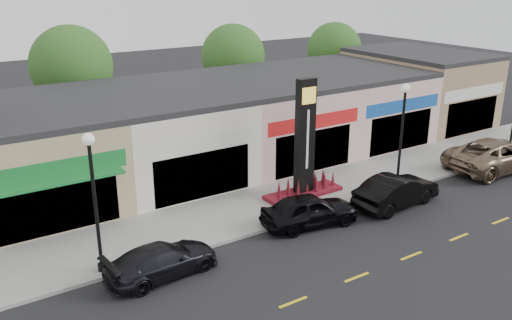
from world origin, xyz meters
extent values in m
plane|color=black|center=(0.00, 0.00, 0.00)|extent=(120.00, 120.00, 0.00)
cube|color=gray|center=(0.00, 4.35, 0.07)|extent=(52.00, 4.30, 0.15)
cube|color=gray|center=(0.00, 2.10, 0.07)|extent=(52.00, 0.20, 0.15)
cube|color=tan|center=(-8.50, 11.50, 2.25)|extent=(7.00, 10.00, 4.50)
cube|color=#262628|center=(-8.50, 11.50, 4.65)|extent=(7.00, 10.00, 0.30)
cube|color=black|center=(-8.50, 6.55, 1.40)|extent=(5.25, 0.10, 2.40)
cube|color=#1A7832|center=(-8.50, 6.55, 3.10)|extent=(6.30, 0.12, 0.80)
cube|color=#1A7832|center=(-8.50, 6.10, 2.70)|extent=(5.60, 0.90, 0.12)
cube|color=beige|center=(-1.50, 11.50, 2.25)|extent=(7.00, 10.00, 4.50)
cube|color=#262628|center=(-1.50, 11.50, 4.65)|extent=(7.00, 10.00, 0.30)
cube|color=black|center=(-1.50, 6.55, 1.40)|extent=(5.25, 0.10, 2.40)
cube|color=silver|center=(-1.50, 6.55, 3.10)|extent=(6.30, 0.12, 0.80)
cube|color=beige|center=(5.50, 11.50, 2.25)|extent=(7.00, 10.00, 4.50)
cube|color=#262628|center=(5.50, 11.50, 4.65)|extent=(7.00, 10.00, 0.30)
cube|color=black|center=(5.50, 6.55, 1.40)|extent=(5.25, 0.10, 2.40)
cube|color=red|center=(5.50, 6.55, 3.10)|extent=(6.30, 0.12, 0.80)
cube|color=beige|center=(12.50, 11.50, 2.25)|extent=(7.00, 10.00, 4.50)
cube|color=#262628|center=(12.50, 11.50, 4.65)|extent=(7.00, 10.00, 0.30)
cube|color=black|center=(12.50, 6.55, 1.40)|extent=(5.25, 0.10, 2.40)
cube|color=#174DA5|center=(12.50, 6.55, 3.10)|extent=(6.30, 0.12, 0.80)
cube|color=#966E57|center=(19.50, 11.50, 2.50)|extent=(7.00, 10.00, 5.00)
cube|color=#262628|center=(19.50, 11.50, 5.15)|extent=(7.00, 10.00, 0.30)
cube|color=black|center=(19.50, 6.55, 1.40)|extent=(5.25, 0.10, 2.40)
cube|color=silver|center=(19.50, 6.55, 3.10)|extent=(6.30, 0.12, 0.80)
cylinder|color=#382619|center=(-4.00, 19.50, 1.57)|extent=(0.36, 0.36, 3.15)
sphere|color=#204C17|center=(-4.00, 19.50, 5.23)|extent=(5.20, 5.20, 5.20)
cylinder|color=#382619|center=(8.00, 19.50, 1.49)|extent=(0.36, 0.36, 2.97)
sphere|color=#204C17|center=(8.00, 19.50, 4.89)|extent=(4.80, 4.80, 4.80)
cylinder|color=#382619|center=(18.00, 19.50, 1.40)|extent=(0.36, 0.36, 2.80)
sphere|color=#204C17|center=(18.00, 19.50, 4.64)|extent=(4.60, 4.60, 4.60)
cylinder|color=black|center=(-8.00, 2.50, 0.30)|extent=(0.32, 0.32, 0.30)
cylinder|color=black|center=(-8.00, 2.50, 2.80)|extent=(0.14, 0.14, 5.00)
sphere|color=silver|center=(-8.00, 2.50, 5.40)|extent=(0.44, 0.44, 0.44)
cylinder|color=black|center=(8.00, 2.50, 0.30)|extent=(0.32, 0.32, 0.30)
cylinder|color=black|center=(8.00, 2.50, 2.80)|extent=(0.14, 0.14, 5.00)
sphere|color=silver|center=(8.00, 2.50, 5.40)|extent=(0.44, 0.44, 0.44)
cylinder|color=black|center=(18.00, 2.50, 0.30)|extent=(0.32, 0.32, 0.30)
cube|color=#570E1E|center=(3.00, 4.20, 0.25)|extent=(4.20, 1.30, 0.20)
cube|color=black|center=(3.00, 4.20, 3.15)|extent=(1.00, 0.40, 6.00)
cube|color=yellow|center=(3.00, 3.98, 5.35)|extent=(0.80, 0.05, 0.80)
cube|color=silver|center=(3.00, 3.98, 3.15)|extent=(0.12, 0.04, 3.00)
imported|color=black|center=(-6.10, 1.14, 0.64)|extent=(2.23, 4.58, 1.28)
imported|color=black|center=(1.24, 1.48, 0.76)|extent=(2.50, 4.70, 1.52)
imported|color=black|center=(6.17, 0.88, 0.79)|extent=(2.08, 4.92, 1.58)
imported|color=#7C664F|center=(14.96, 1.38, 0.91)|extent=(3.44, 6.75, 1.83)
camera|label=1|loc=(-12.94, -15.91, 10.99)|focal=38.00mm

